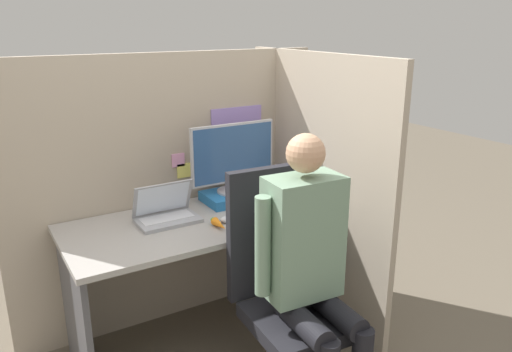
{
  "coord_description": "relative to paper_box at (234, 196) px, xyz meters",
  "views": [
    {
      "loc": [
        -1.02,
        -1.96,
        1.78
      ],
      "look_at": [
        0.26,
        0.17,
        1.0
      ],
      "focal_mm": 35.0,
      "sensor_mm": 36.0,
      "label": 1
    }
  ],
  "objects": [
    {
      "name": "paper_box",
      "position": [
        0.0,
        0.0,
        0.0
      ],
      "size": [
        0.35,
        0.24,
        0.06
      ],
      "color": "#236BAD",
      "rests_on": "desk"
    },
    {
      "name": "stapler",
      "position": [
        0.29,
        -0.26,
        -0.0
      ],
      "size": [
        0.05,
        0.12,
        0.05
      ],
      "color": "#2D2D33",
      "rests_on": "desk"
    },
    {
      "name": "mouse",
      "position": [
        -0.2,
        -0.28,
        -0.01
      ],
      "size": [
        0.07,
        0.05,
        0.03
      ],
      "color": "silver",
      "rests_on": "desk"
    },
    {
      "name": "cubicle_panel_back",
      "position": [
        -0.31,
        0.2,
        0.03
      ],
      "size": [
        1.92,
        0.05,
        1.62
      ],
      "color": "tan",
      "rests_on": "ground"
    },
    {
      "name": "office_chair",
      "position": [
        -0.1,
        -0.7,
        -0.23
      ],
      "size": [
        0.53,
        0.57,
        1.12
      ],
      "color": "black",
      "rests_on": "ground"
    },
    {
      "name": "carrot_toy",
      "position": [
        -0.27,
        -0.33,
        -0.01
      ],
      "size": [
        0.04,
        0.14,
        0.04
      ],
      "color": "orange",
      "rests_on": "desk"
    },
    {
      "name": "monitor",
      "position": [
        0.0,
        0.0,
        0.24
      ],
      "size": [
        0.53,
        0.2,
        0.41
      ],
      "color": "#B2B2B7",
      "rests_on": "paper_box"
    },
    {
      "name": "cubicle_panel_right",
      "position": [
        0.42,
        -0.23,
        0.03
      ],
      "size": [
        0.04,
        1.31,
        1.62
      ],
      "color": "tan",
      "rests_on": "ground"
    },
    {
      "name": "laptop",
      "position": [
        -0.46,
        -0.09,
        0.01
      ],
      "size": [
        0.33,
        0.21,
        0.21
      ],
      "color": "#99999E",
      "rests_on": "desk"
    },
    {
      "name": "person",
      "position": [
        -0.09,
        -0.87,
        -0.02
      ],
      "size": [
        0.48,
        0.47,
        1.33
      ],
      "color": "black",
      "rests_on": "ground"
    },
    {
      "name": "desk",
      "position": [
        -0.31,
        -0.16,
        -0.22
      ],
      "size": [
        1.42,
        0.67,
        0.75
      ],
      "color": "#9E9993",
      "rests_on": "ground"
    }
  ]
}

